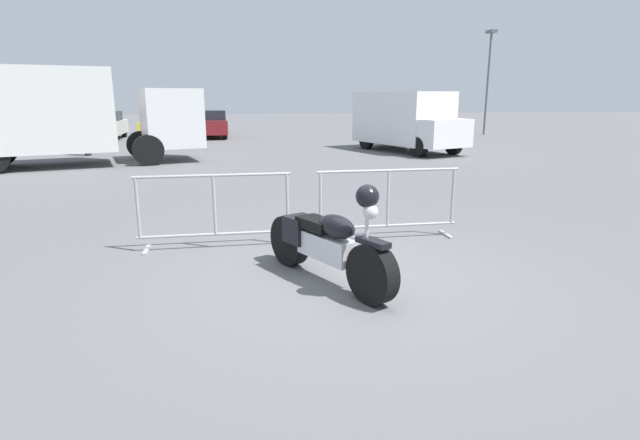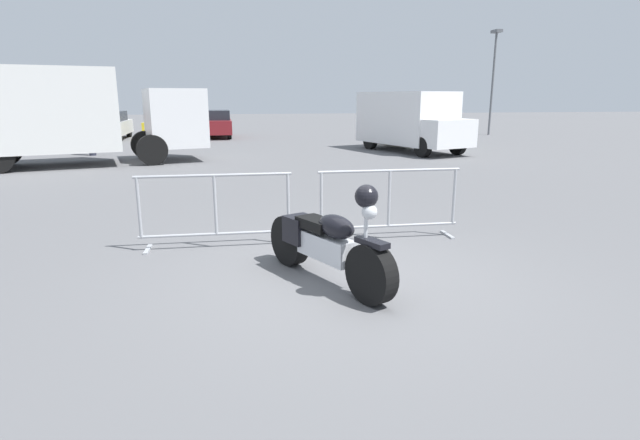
# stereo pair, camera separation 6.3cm
# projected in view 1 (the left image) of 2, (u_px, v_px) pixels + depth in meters

# --- Properties ---
(ground_plane) EXTENTS (120.00, 120.00, 0.00)m
(ground_plane) POSITION_uv_depth(u_px,v_px,m) (344.00, 279.00, 5.95)
(ground_plane) COLOR #5B5B5E
(motorcycle) EXTENTS (1.13, 2.07, 1.25)m
(motorcycle) POSITION_uv_depth(u_px,v_px,m) (327.00, 243.00, 5.77)
(motorcycle) COLOR black
(motorcycle) RESTS_ON ground
(crowd_barrier_near) EXTENTS (2.18, 0.47, 1.07)m
(crowd_barrier_near) POSITION_uv_depth(u_px,v_px,m) (215.00, 210.00, 7.07)
(crowd_barrier_near) COLOR #9EA0A5
(crowd_barrier_near) RESTS_ON ground
(crowd_barrier_far) EXTENTS (2.18, 0.47, 1.07)m
(crowd_barrier_far) POSITION_uv_depth(u_px,v_px,m) (388.00, 203.00, 7.54)
(crowd_barrier_far) COLOR #9EA0A5
(crowd_barrier_far) RESTS_ON ground
(box_truck) EXTENTS (8.02, 4.10, 2.98)m
(box_truck) POSITION_uv_depth(u_px,v_px,m) (57.00, 113.00, 15.26)
(box_truck) COLOR silver
(box_truck) RESTS_ON ground
(delivery_van) EXTENTS (3.46, 5.36, 2.31)m
(delivery_van) POSITION_uv_depth(u_px,v_px,m) (405.00, 120.00, 19.67)
(delivery_van) COLOR white
(delivery_van) RESTS_ON ground
(parked_car_red) EXTENTS (1.91, 4.53, 1.53)m
(parked_car_red) POSITION_uv_depth(u_px,v_px,m) (47.00, 125.00, 24.79)
(parked_car_red) COLOR #B21E19
(parked_car_red) RESTS_ON ground
(parked_car_white) EXTENTS (1.76, 4.17, 1.41)m
(parked_car_white) POSITION_uv_depth(u_px,v_px,m) (104.00, 125.00, 25.35)
(parked_car_white) COLOR white
(parked_car_white) RESTS_ON ground
(parked_car_yellow) EXTENTS (1.69, 4.02, 1.36)m
(parked_car_yellow) POSITION_uv_depth(u_px,v_px,m) (159.00, 125.00, 26.03)
(parked_car_yellow) COLOR yellow
(parked_car_yellow) RESTS_ON ground
(parked_car_maroon) EXTENTS (1.79, 4.24, 1.43)m
(parked_car_maroon) POSITION_uv_depth(u_px,v_px,m) (210.00, 124.00, 26.54)
(parked_car_maroon) COLOR maroon
(parked_car_maroon) RESTS_ON ground
(pedestrian) EXTENTS (0.40, 0.40, 1.69)m
(pedestrian) POSITION_uv_depth(u_px,v_px,m) (86.00, 130.00, 18.22)
(pedestrian) COLOR #262838
(pedestrian) RESTS_ON ground
(planter_island) EXTENTS (4.23, 4.23, 1.03)m
(planter_island) POSITION_uv_depth(u_px,v_px,m) (419.00, 138.00, 23.23)
(planter_island) COLOR #ADA89E
(planter_island) RESTS_ON ground
(street_lamp) EXTENTS (0.36, 0.70, 5.68)m
(street_lamp) POSITION_uv_depth(u_px,v_px,m) (489.00, 67.00, 27.79)
(street_lamp) COLOR #595B60
(street_lamp) RESTS_ON ground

